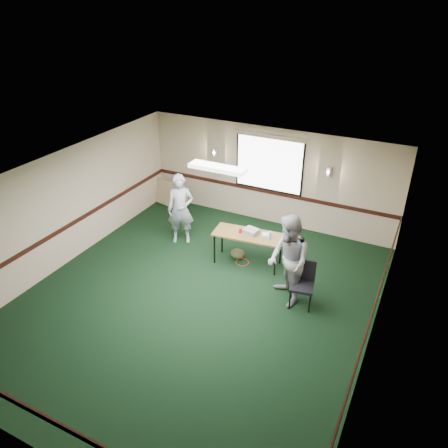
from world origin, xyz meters
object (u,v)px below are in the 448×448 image
at_px(folding_table, 248,236).
at_px(person_left, 181,209).
at_px(person_right, 288,261).
at_px(conference_chair, 303,280).
at_px(projector, 251,231).

height_order(folding_table, person_left, person_left).
bearing_deg(person_left, folding_table, -32.19).
distance_m(folding_table, person_left, 1.97).
distance_m(folding_table, person_right, 1.61).
bearing_deg(conference_chair, folding_table, 141.68).
xyz_separation_m(folding_table, person_left, (-1.95, 0.20, 0.17)).
relative_size(person_left, person_right, 0.93).
bearing_deg(projector, folding_table, -114.90).
bearing_deg(person_left, projector, -30.21).
distance_m(folding_table, conference_chair, 1.82).
relative_size(folding_table, person_left, 0.91).
xyz_separation_m(projector, person_left, (-2.00, 0.14, 0.06)).
bearing_deg(conference_chair, person_right, -173.43).
relative_size(folding_table, projector, 5.12).
bearing_deg(conference_chair, person_left, 152.90).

